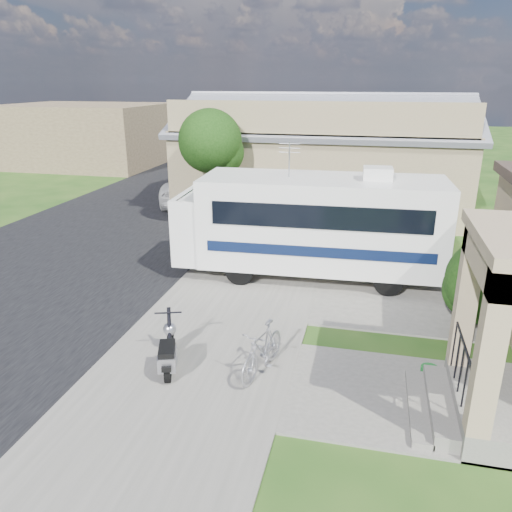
% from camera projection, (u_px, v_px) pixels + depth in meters
% --- Properties ---
extents(ground, '(120.00, 120.00, 0.00)m').
position_uv_depth(ground, '(252.00, 352.00, 10.77)').
color(ground, '#184011').
extents(street_slab, '(9.00, 80.00, 0.02)m').
position_uv_depth(street_slab, '(138.00, 215.00, 21.56)').
color(street_slab, black).
rests_on(street_slab, ground).
extents(sidewalk_slab, '(4.00, 80.00, 0.06)m').
position_uv_depth(sidewalk_slab, '(286.00, 224.00, 20.15)').
color(sidewalk_slab, '#625E58').
rests_on(sidewalk_slab, ground).
extents(driveway_slab, '(7.00, 6.00, 0.05)m').
position_uv_depth(driveway_slab, '(338.00, 280.00, 14.57)').
color(driveway_slab, '#625E58').
rests_on(driveway_slab, ground).
extents(walk_slab, '(4.00, 3.00, 0.05)m').
position_uv_depth(walk_slab, '(397.00, 397.00, 9.20)').
color(walk_slab, '#625E58').
rests_on(walk_slab, ground).
extents(warehouse, '(12.50, 8.40, 5.04)m').
position_uv_depth(warehouse, '(323.00, 162.00, 22.92)').
color(warehouse, '#887655').
rests_on(warehouse, ground).
extents(distant_bldg_far, '(10.00, 8.00, 4.00)m').
position_uv_depth(distant_bldg_far, '(86.00, 135.00, 33.95)').
color(distant_bldg_far, brown).
rests_on(distant_bldg_far, ground).
extents(distant_bldg_near, '(8.00, 7.00, 3.20)m').
position_uv_depth(distant_bldg_near, '(179.00, 126.00, 44.66)').
color(distant_bldg_near, '#887655').
rests_on(distant_bldg_near, ground).
extents(street_tree_a, '(2.44, 2.40, 4.58)m').
position_uv_depth(street_tree_a, '(213.00, 144.00, 18.79)').
color(street_tree_a, '#312416').
rests_on(street_tree_a, ground).
extents(street_tree_b, '(2.44, 2.40, 4.73)m').
position_uv_depth(street_tree_b, '(268.00, 120.00, 27.91)').
color(street_tree_b, '#312416').
rests_on(street_tree_b, ground).
extents(street_tree_c, '(2.44, 2.40, 4.42)m').
position_uv_depth(street_tree_c, '(293.00, 115.00, 36.27)').
color(street_tree_c, '#312416').
rests_on(street_tree_c, ground).
extents(motorhome, '(7.69, 2.74, 3.89)m').
position_uv_depth(motorhome, '(311.00, 222.00, 14.37)').
color(motorhome, silver).
rests_on(motorhome, ground).
extents(shrub, '(2.21, 2.11, 2.71)m').
position_uv_depth(shrub, '(495.00, 278.00, 11.11)').
color(shrub, '#312416').
rests_on(shrub, ground).
extents(scooter, '(0.80, 1.53, 1.04)m').
position_uv_depth(scooter, '(168.00, 351.00, 9.90)').
color(scooter, black).
rests_on(scooter, ground).
extents(bicycle, '(0.89, 1.77, 1.02)m').
position_uv_depth(bicycle, '(262.00, 352.00, 9.77)').
color(bicycle, '#9E9DA4').
rests_on(bicycle, ground).
extents(pickup_truck, '(3.73, 6.24, 1.62)m').
position_uv_depth(pickup_truck, '(198.00, 184.00, 23.88)').
color(pickup_truck, silver).
rests_on(pickup_truck, ground).
extents(van, '(3.30, 6.46, 1.79)m').
position_uv_depth(van, '(229.00, 160.00, 30.54)').
color(van, silver).
rests_on(van, ground).
extents(garden_hose, '(0.34, 0.34, 0.15)m').
position_uv_depth(garden_hose, '(429.00, 372.00, 9.91)').
color(garden_hose, '#146623').
rests_on(garden_hose, ground).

